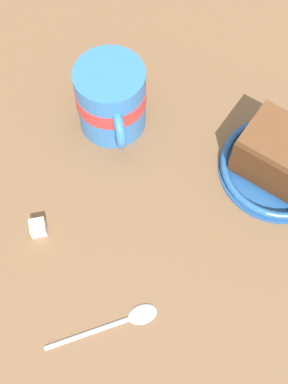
{
  "coord_description": "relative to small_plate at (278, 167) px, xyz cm",
  "views": [
    {
      "loc": [
        7.64,
        31.23,
        53.28
      ],
      "look_at": [
        6.06,
        5.86,
        3.0
      ],
      "focal_mm": 49.98,
      "sensor_mm": 36.0,
      "label": 1
    }
  ],
  "objects": [
    {
      "name": "teaspoon",
      "position": [
        18.05,
        16.0,
        -0.39
      ],
      "size": [
        11.51,
        4.36,
        0.8
      ],
      "color": "silver",
      "rests_on": "ground_plane"
    },
    {
      "name": "tea_mug",
      "position": [
        18.4,
        -7.88,
        3.84
      ],
      "size": [
        8.01,
        10.4,
        8.78
      ],
      "color": "#3372BF",
      "rests_on": "ground_plane"
    },
    {
      "name": "cake_slice",
      "position": [
        0.17,
        0.21,
        2.82
      ],
      "size": [
        11.5,
        11.12,
        5.77
      ],
      "color": "#472814",
      "rests_on": "small_plate"
    },
    {
      "name": "sugar_cube",
      "position": [
        26.89,
        5.77,
        0.07
      ],
      "size": [
        1.84,
        1.84,
        1.62
      ],
      "primitive_type": "cube",
      "rotation": [
        0.0,
        0.0,
        0.14
      ],
      "color": "white",
      "rests_on": "ground_plane"
    },
    {
      "name": "ground_plane",
      "position": [
        9.35,
        -2.55,
        -1.75
      ],
      "size": [
        125.63,
        125.63,
        2.02
      ],
      "primitive_type": "cube",
      "color": "brown"
    },
    {
      "name": "small_plate",
      "position": [
        0.0,
        0.0,
        0.0
      ],
      "size": [
        13.39,
        13.39,
        1.49
      ],
      "color": "#26599E",
      "rests_on": "ground_plane"
    }
  ]
}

